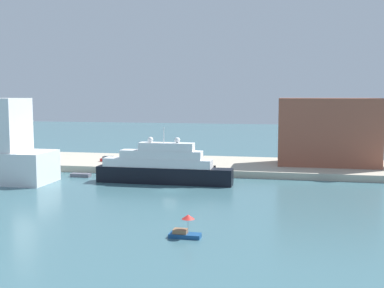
{
  "coord_description": "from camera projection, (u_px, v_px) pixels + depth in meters",
  "views": [
    {
      "loc": [
        21.7,
        -84.48,
        17.41
      ],
      "look_at": [
        2.83,
        6.0,
        7.94
      ],
      "focal_mm": 45.96,
      "sensor_mm": 36.0,
      "label": 1
    }
  ],
  "objects": [
    {
      "name": "parked_car",
      "position": [
        109.0,
        159.0,
        116.47
      ],
      "size": [
        3.97,
        1.61,
        1.22
      ],
      "color": "#B21E1E",
      "rests_on": "quay_dock"
    },
    {
      "name": "harbor_building",
      "position": [
        329.0,
        132.0,
        110.04
      ],
      "size": [
        21.96,
        10.49,
        15.02
      ],
      "primitive_type": "cube",
      "color": "#93513D",
      "rests_on": "quay_dock"
    },
    {
      "name": "mooring_bollard",
      "position": [
        215.0,
        167.0,
        104.44
      ],
      "size": [
        0.54,
        0.54,
        0.77
      ],
      "primitive_type": "cylinder",
      "color": "black",
      "rests_on": "quay_dock"
    },
    {
      "name": "person_figure",
      "position": [
        112.0,
        162.0,
        110.06
      ],
      "size": [
        0.36,
        0.36,
        1.67
      ],
      "color": "#4C4C4C",
      "rests_on": "quay_dock"
    },
    {
      "name": "small_motorboat",
      "position": [
        185.0,
        230.0,
        59.6
      ],
      "size": [
        3.85,
        1.62,
        2.87
      ],
      "color": "navy",
      "rests_on": "ground"
    },
    {
      "name": "work_barge",
      "position": [
        81.0,
        175.0,
        103.3
      ],
      "size": [
        4.14,
        1.68,
        0.72
      ],
      "primitive_type": "cube",
      "color": "#595966",
      "rests_on": "ground"
    },
    {
      "name": "large_yacht",
      "position": [
        162.0,
        167.0,
        95.45
      ],
      "size": [
        26.78,
        3.5,
        10.99
      ],
      "color": "black",
      "rests_on": "ground"
    },
    {
      "name": "quay_dock",
      "position": [
        199.0,
        165.0,
        115.6
      ],
      "size": [
        110.0,
        23.9,
        1.43
      ],
      "primitive_type": "cube",
      "color": "#B7AD99",
      "rests_on": "ground"
    },
    {
      "name": "ground",
      "position": [
        170.0,
        191.0,
        88.45
      ],
      "size": [
        400.0,
        400.0,
        0.0
      ],
      "primitive_type": "plane",
      "color": "#3D6670"
    }
  ]
}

